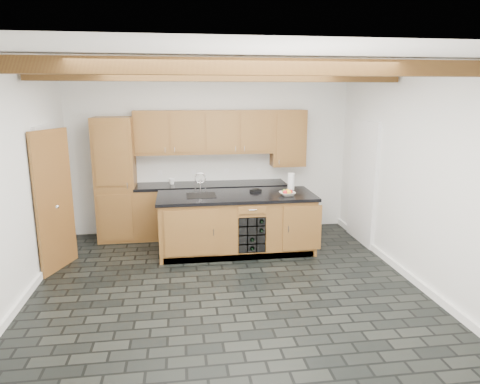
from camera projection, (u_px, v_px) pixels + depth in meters
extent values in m
plane|color=black|center=(227.00, 286.00, 5.61)|extent=(5.00, 5.00, 0.00)
plane|color=white|center=(211.00, 155.00, 7.72)|extent=(5.00, 0.00, 5.00)
plane|color=white|center=(12.00, 188.00, 4.96)|extent=(0.00, 5.00, 5.00)
plane|color=white|center=(414.00, 177.00, 5.64)|extent=(0.00, 5.00, 5.00)
plane|color=white|center=(225.00, 65.00, 5.00)|extent=(5.00, 5.00, 0.00)
cube|color=#573B16|center=(239.00, 67.00, 3.86)|extent=(4.90, 0.15, 0.15)
cube|color=#573B16|center=(220.00, 76.00, 5.60)|extent=(4.90, 0.15, 0.15)
cube|color=white|center=(27.00, 295.00, 5.26)|extent=(0.04, 5.00, 0.10)
cube|color=white|center=(404.00, 272.00, 5.94)|extent=(0.04, 5.00, 0.10)
cube|color=white|center=(50.00, 194.00, 6.31)|extent=(0.06, 0.94, 2.04)
cube|color=brown|center=(55.00, 201.00, 5.99)|extent=(0.31, 0.77, 2.00)
cube|color=white|center=(363.00, 183.00, 7.17)|extent=(0.06, 0.98, 2.04)
cube|color=black|center=(364.00, 184.00, 7.18)|extent=(0.02, 0.86, 1.96)
cube|color=brown|center=(116.00, 179.00, 7.28)|extent=(0.65, 0.60, 2.10)
cube|color=brown|center=(212.00, 210.00, 7.64)|extent=(2.60, 0.60, 0.88)
cube|color=black|center=(211.00, 185.00, 7.53)|extent=(2.64, 0.62, 0.05)
cube|color=white|center=(210.00, 166.00, 7.75)|extent=(2.60, 0.02, 0.52)
cube|color=brown|center=(204.00, 132.00, 7.44)|extent=(2.40, 0.35, 0.75)
cube|color=brown|center=(288.00, 138.00, 7.67)|extent=(0.60, 0.35, 1.00)
cube|color=brown|center=(236.00, 224.00, 6.81)|extent=(2.40, 0.90, 0.88)
cube|color=black|center=(236.00, 196.00, 6.71)|extent=(2.46, 0.96, 0.05)
cube|color=brown|center=(192.00, 233.00, 6.26)|extent=(0.80, 0.02, 0.70)
cube|color=brown|center=(302.00, 228.00, 6.49)|extent=(0.60, 0.02, 0.70)
cube|color=black|center=(251.00, 232.00, 6.55)|extent=(0.42, 0.30, 0.56)
cylinder|color=black|center=(260.00, 219.00, 6.48)|extent=(0.07, 0.26, 0.07)
cylinder|color=black|center=(251.00, 246.00, 6.55)|extent=(0.07, 0.26, 0.07)
cylinder|color=black|center=(251.00, 237.00, 6.52)|extent=(0.07, 0.26, 0.07)
cylinder|color=black|center=(260.00, 228.00, 6.51)|extent=(0.07, 0.26, 0.07)
cube|color=black|center=(201.00, 196.00, 6.63)|extent=(0.45, 0.40, 0.02)
cylinder|color=silver|center=(200.00, 187.00, 6.78)|extent=(0.02, 0.02, 0.20)
torus|color=silver|center=(200.00, 178.00, 6.75)|extent=(0.18, 0.02, 0.18)
cylinder|color=silver|center=(195.00, 191.00, 6.78)|extent=(0.02, 0.02, 0.08)
cylinder|color=silver|center=(206.00, 190.00, 6.81)|extent=(0.02, 0.02, 0.08)
cube|color=black|center=(256.00, 191.00, 6.89)|extent=(0.20, 0.15, 0.04)
cylinder|color=black|center=(256.00, 189.00, 6.88)|extent=(0.12, 0.12, 0.01)
imported|color=beige|center=(287.00, 194.00, 6.61)|extent=(0.27, 0.27, 0.06)
sphere|color=red|center=(290.00, 192.00, 6.61)|extent=(0.07, 0.07, 0.07)
sphere|color=orange|center=(288.00, 191.00, 6.65)|extent=(0.07, 0.07, 0.07)
sphere|color=#5D9127|center=(284.00, 191.00, 6.63)|extent=(0.07, 0.07, 0.07)
sphere|color=red|center=(285.00, 192.00, 6.57)|extent=(0.07, 0.07, 0.07)
sphere|color=yellow|center=(289.00, 192.00, 6.56)|extent=(0.07, 0.07, 0.07)
cylinder|color=white|center=(291.00, 182.00, 7.01)|extent=(0.11, 0.11, 0.28)
imported|color=white|center=(172.00, 181.00, 7.47)|extent=(0.14, 0.14, 0.10)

